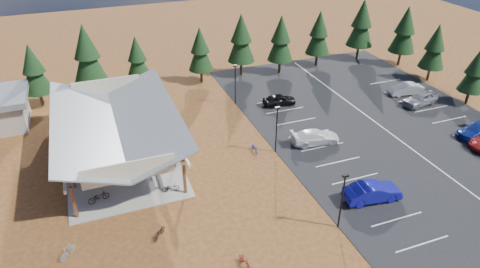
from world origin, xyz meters
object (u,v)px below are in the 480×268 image
lamp_post_2 (235,82)px  bike_16 (180,159)px  trash_bin_1 (181,157)px  bike_4 (170,187)px  car_3 (315,137)px  bike_5 (150,167)px  car_1 (372,192)px  car_7 (477,130)px  lamp_post_1 (277,126)px  bike_pavilion (116,122)px  bike_14 (255,148)px  bike_7 (121,115)px  trash_bin_0 (180,150)px  bike_2 (99,152)px  bike_12 (159,233)px  car_8 (420,99)px  bike_9 (68,251)px  car_4 (279,100)px  bike_3 (101,125)px  bike_0 (99,197)px  bike_6 (143,134)px  lamp_post_0 (342,198)px  bike_11 (245,261)px  bike_1 (107,162)px  car_9 (406,89)px

lamp_post_2 → bike_16: size_ratio=3.20×
trash_bin_1 → bike_4: bearing=-114.1°
car_3 → bike_5: bearing=94.6°
lamp_post_2 → car_1: 22.66m
car_7 → lamp_post_1: bearing=-109.5°
bike_pavilion → lamp_post_2: size_ratio=3.77×
bike_14 → bike_7: bearing=137.9°
trash_bin_0 → bike_7: bike_7 is taller
bike_2 → bike_4: (5.47, -8.42, -0.00)m
lamp_post_1 → car_1: lamp_post_1 is taller
bike_4 → bike_12: (-2.09, -5.27, -0.10)m
car_8 → lamp_post_1: bearing=-89.9°
lamp_post_1 → bike_9: 21.95m
lamp_post_2 → car_4: bearing=-25.4°
bike_9 → lamp_post_1: bearing=-117.1°
bike_9 → bike_3: bearing=-59.7°
bike_0 → bike_7: bike_0 is taller
car_7 → bike_6: bearing=-116.8°
car_3 → car_7: (17.28, -4.89, -0.01)m
lamp_post_0 → car_7: size_ratio=1.01×
car_4 → car_8: (16.45, -6.15, 0.14)m
bike_0 → bike_11: size_ratio=1.24×
bike_3 → bike_11: bearing=-171.9°
lamp_post_0 → bike_11: lamp_post_0 is taller
bike_16 → car_8: bearing=105.5°
trash_bin_1 → bike_12: trash_bin_1 is taller
bike_4 → trash_bin_1: bearing=-18.7°
bike_5 → bike_1: bearing=39.7°
bike_1 → car_7: bearing=-99.5°
bike_1 → car_4: (21.48, 6.48, 0.11)m
bike_7 → car_9: bearing=-117.6°
bike_pavilion → trash_bin_0: bearing=-19.1°
bike_16 → car_3: 14.36m
bike_9 → bike_11: bearing=-162.3°
bike_12 → car_3: (18.30, 8.07, 0.39)m
bike_1 → bike_6: (4.24, 4.28, -0.09)m
bike_9 → bike_12: bike_9 is taller
bike_7 → car_7: 39.94m
lamp_post_1 → car_1: size_ratio=1.01×
car_4 → bike_pavilion: bearing=107.9°
lamp_post_1 → bike_4: 12.19m
bike_4 → car_1: bearing=-108.9°
bike_11 → car_3: size_ratio=0.29×
bike_11 → bike_pavilion: bearing=94.5°
bike_3 → bike_14: (14.41, -10.42, -0.19)m
bike_5 → bike_11: 14.64m
lamp_post_0 → bike_6: 23.13m
bike_1 → trash_bin_0: bearing=-88.7°
bike_3 → bike_4: 14.76m
bike_6 → bike_11: (3.78, -20.56, -0.09)m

